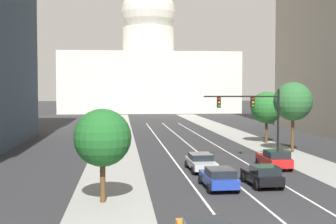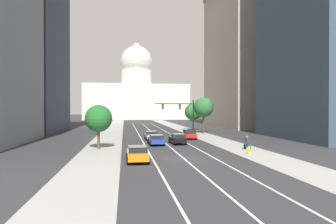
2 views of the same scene
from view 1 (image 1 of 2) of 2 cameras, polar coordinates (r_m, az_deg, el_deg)
name	(u,v)px [view 1 (image 1 of 2)]	position (r m, az deg, el deg)	size (l,w,h in m)	color
ground_plane	(183,140)	(59.26, 1.91, -3.53)	(400.00, 400.00, 0.00)	#2B2B2D
sidewalk_left	(116,146)	(53.76, -6.47, -4.19)	(4.74, 130.00, 0.01)	gray
sidewalk_right	(260,144)	(56.25, 11.32, -3.92)	(4.74, 130.00, 0.01)	gray
lane_stripe_left	(172,158)	(44.12, 0.54, -5.71)	(0.16, 90.00, 0.01)	white
lane_stripe_center	(205,158)	(44.57, 4.53, -5.64)	(0.16, 90.00, 0.01)	white
lane_stripe_right	(236,157)	(45.23, 8.42, -5.53)	(0.16, 90.00, 0.01)	white
capitol_building	(148,69)	(133.48, -2.43, 5.27)	(49.11, 22.73, 37.22)	beige
car_red	(275,159)	(39.31, 13.00, -5.67)	(2.07, 4.25, 1.57)	red
car_silver	(201,162)	(37.52, 4.08, -6.13)	(2.16, 4.65, 1.38)	#B2B5BA
car_black	(263,175)	(32.15, 11.58, -7.65)	(2.11, 4.09, 1.48)	black
car_blue	(219,178)	(30.92, 6.29, -8.04)	(2.11, 4.30, 1.43)	#1E389E
traffic_signal_mast	(255,111)	(43.11, 10.69, 0.17)	(7.08, 0.39, 6.56)	black
street_tree_near_right	(293,102)	(49.72, 15.16, 1.25)	(4.03, 4.03, 7.32)	#51381E
street_tree_far_right	(267,108)	(57.69, 12.07, 0.52)	(3.90, 3.90, 6.27)	#51381E
street_tree_mid_left	(102,138)	(26.97, -8.09, -3.19)	(3.35, 3.35, 5.45)	#51381E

